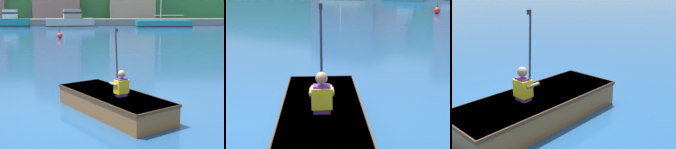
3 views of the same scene
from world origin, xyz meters
The scene contains 3 objects.
ground_plane centered at (0.00, 0.00, 0.00)m, with size 300.00×300.00×0.00m, color navy.
rowboat_foreground centered at (0.48, -0.05, 0.27)m, with size 2.74×3.35×0.48m.
person_paddler centered at (0.67, -0.35, 0.76)m, with size 0.45×0.45×1.52m.
Camera 3 is at (5.18, -0.82, 2.37)m, focal length 45.00 mm.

